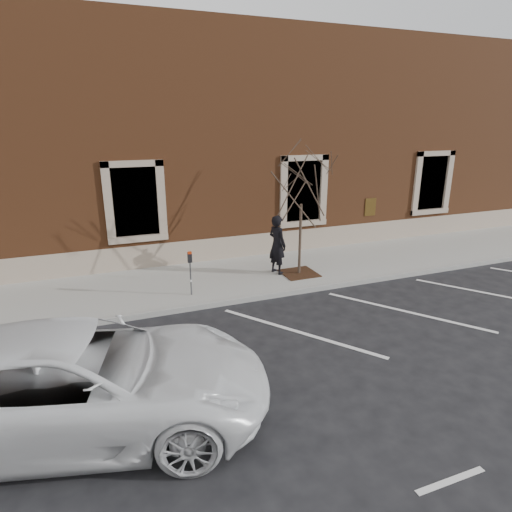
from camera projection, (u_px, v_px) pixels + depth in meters
name	position (u px, v px, depth m)	size (l,w,h in m)	color
ground	(264.00, 298.00, 12.27)	(120.00, 120.00, 0.00)	#28282B
sidewalk_near	(243.00, 276.00, 13.80)	(40.00, 3.50, 0.15)	#9C9B93
curb_near	(264.00, 297.00, 12.20)	(40.00, 0.12, 0.15)	#9E9E99
parking_stripes	(298.00, 332.00, 10.31)	(28.00, 4.40, 0.01)	silver
building_civic	(194.00, 142.00, 17.93)	(40.00, 8.62, 8.00)	brown
man	(277.00, 245.00, 13.62)	(0.69, 0.46, 1.90)	black
parking_meter	(190.00, 265.00, 11.88)	(0.12, 0.09, 1.28)	#595B60
tree_grate	(299.00, 273.00, 13.82)	(1.09, 1.09, 0.03)	#391C12
sapling	(302.00, 184.00, 12.95)	(2.48, 2.48, 4.13)	#4D382F
white_truck	(80.00, 380.00, 6.91)	(2.85, 6.17, 1.72)	white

